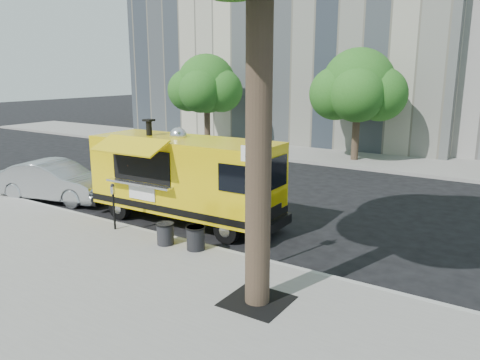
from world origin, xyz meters
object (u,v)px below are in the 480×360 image
object	(u,v)px
sign_post	(246,196)
trash_bin_left	(165,233)
far_tree_a	(207,84)
far_tree_b	(358,85)
parking_meter	(113,201)
trash_bin_right	(196,237)
sedan	(56,181)
food_truck	(184,177)

from	to	relation	value
sign_post	trash_bin_left	world-z (taller)	sign_post
far_tree_a	far_tree_b	size ratio (longest dim) A/B	0.97
parking_meter	trash_bin_left	world-z (taller)	parking_meter
far_tree_a	trash_bin_right	xyz separation A→B (m)	(9.89, -13.60, -3.30)
sedan	far_tree_a	bearing A→B (deg)	-0.71
far_tree_a	trash_bin_right	world-z (taller)	far_tree_a
food_truck	far_tree_a	bearing A→B (deg)	122.59
far_tree_a	parking_meter	xyz separation A→B (m)	(7.00, -13.65, -2.79)
far_tree_a	trash_bin_left	bearing A→B (deg)	-56.79
food_truck	trash_bin_right	bearing A→B (deg)	-45.94
far_tree_a	parking_meter	bearing A→B (deg)	-62.85
far_tree_b	sign_post	size ratio (longest dim) A/B	1.83
parking_meter	trash_bin_right	bearing A→B (deg)	0.99
sign_post	sedan	size ratio (longest dim) A/B	0.70
far_tree_a	parking_meter	size ratio (longest dim) A/B	4.01
sign_post	far_tree_b	bearing A→B (deg)	100.15
sign_post	trash_bin_right	size ratio (longest dim) A/B	4.99
far_tree_a	far_tree_b	distance (m)	9.01
trash_bin_left	parking_meter	bearing A→B (deg)	177.23
sign_post	trash_bin_left	bearing A→B (deg)	177.68
far_tree_b	trash_bin_right	world-z (taller)	far_tree_b
sign_post	far_tree_a	bearing A→B (deg)	129.83
parking_meter	trash_bin_left	size ratio (longest dim) A/B	2.35
trash_bin_right	trash_bin_left	bearing A→B (deg)	-170.60
far_tree_b	trash_bin_left	size ratio (longest dim) A/B	9.67
parking_meter	food_truck	world-z (taller)	food_truck
parking_meter	far_tree_a	bearing A→B (deg)	117.15
trash_bin_left	far_tree_b	bearing A→B (deg)	90.00
sign_post	food_truck	bearing A→B (deg)	149.36
far_tree_b	sign_post	xyz separation A→B (m)	(2.55, -14.25, -1.98)
sign_post	parking_meter	distance (m)	4.64
parking_meter	far_tree_b	bearing A→B (deg)	81.90
food_truck	sedan	bearing A→B (deg)	-175.65
parking_meter	sedan	size ratio (longest dim) A/B	0.31
sedan	trash_bin_right	xyz separation A→B (m)	(7.38, -1.30, -0.24)
parking_meter	sedan	bearing A→B (deg)	163.29
parking_meter	sedan	xyz separation A→B (m)	(-4.50, 1.35, -0.27)
parking_meter	food_truck	bearing A→B (deg)	63.18
parking_meter	trash_bin_right	xyz separation A→B (m)	(2.89, 0.05, -0.51)
sedan	food_truck	bearing A→B (deg)	-96.25
far_tree_b	food_truck	xyz separation A→B (m)	(-1.03, -12.13, -2.39)
far_tree_a	trash_bin_right	size ratio (longest dim) A/B	8.91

